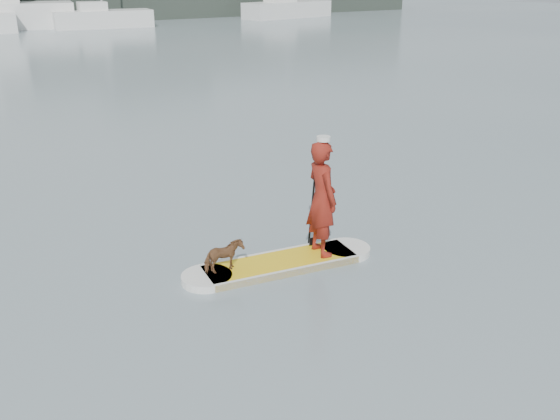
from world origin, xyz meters
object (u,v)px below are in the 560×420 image
paddler (322,198)px  dog (224,256)px  sailboat_f (287,7)px  paddleboard (280,264)px  sailboat_e (102,17)px

paddler → dog: size_ratio=3.13×
paddler → sailboat_f: 50.59m
paddleboard → sailboat_f: (26.00, 43.75, 0.84)m
paddleboard → sailboat_f: size_ratio=0.25×
sailboat_e → sailboat_f: bearing=8.8°
dog → sailboat_f: (26.95, 43.66, 0.52)m
sailboat_e → sailboat_f: (17.36, 1.31, 0.13)m
paddler → sailboat_e: bearing=-6.1°
paddleboard → paddler: (0.74, -0.07, 1.02)m
dog → sailboat_e: size_ratio=0.06×
paddler → dog: (-1.69, 0.17, -0.70)m
paddleboard → sailboat_e: (8.65, 42.45, 0.71)m
paddleboard → paddler: 1.26m
sailboat_e → paddler: bearing=-96.0°
dog → paddler: bearing=-97.8°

